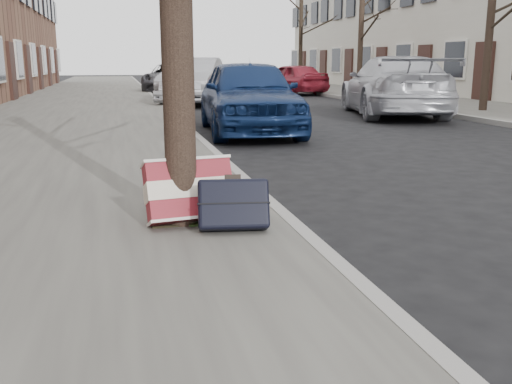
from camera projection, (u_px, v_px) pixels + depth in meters
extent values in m
plane|color=black|center=(472.00, 250.00, 4.46)|extent=(120.00, 120.00, 0.00)
cube|color=slate|center=(83.00, 107.00, 17.81)|extent=(5.00, 70.00, 0.12)
cube|color=slate|center=(416.00, 101.00, 20.45)|extent=(4.00, 70.00, 0.12)
cube|color=black|center=(197.00, 212.00, 5.11)|extent=(0.85, 0.85, 0.02)
cube|color=maroon|center=(189.00, 191.00, 4.73)|extent=(0.76, 0.48, 0.55)
cube|color=black|center=(233.00, 204.00, 4.52)|extent=(0.60, 0.41, 0.44)
imported|color=#10234E|center=(249.00, 96.00, 11.60)|extent=(2.13, 4.59, 1.52)
imported|color=#ACAEB4|center=(193.00, 81.00, 19.48)|extent=(3.01, 5.04, 1.57)
imported|color=#343338|center=(171.00, 78.00, 26.95)|extent=(3.20, 5.13, 1.32)
imported|color=#B3B4BB|center=(393.00, 86.00, 15.27)|extent=(3.43, 5.79, 1.57)
imported|color=maroon|center=(292.00, 79.00, 25.26)|extent=(2.63, 4.27, 1.36)
cylinder|color=black|center=(490.00, 21.00, 15.25)|extent=(0.22, 0.22, 4.75)
cylinder|color=black|center=(361.00, 25.00, 23.20)|extent=(0.22, 0.22, 5.49)
cylinder|color=black|center=(301.00, 33.00, 30.71)|extent=(0.21, 0.21, 5.57)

